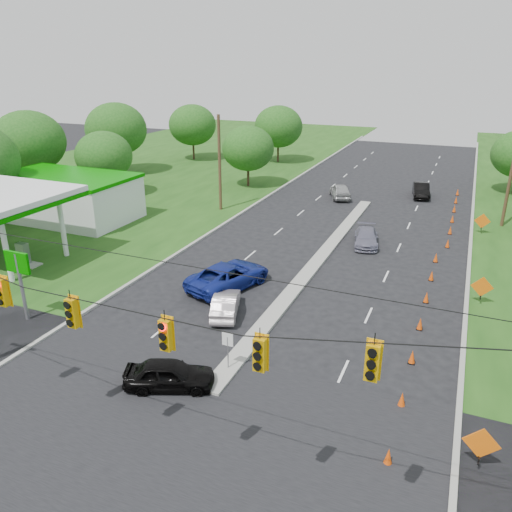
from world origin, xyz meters
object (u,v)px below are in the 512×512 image
at_px(blue_pickup, 229,276).
at_px(black_sedan, 169,375).
at_px(gas_station, 55,196).
at_px(white_sedan, 226,304).

bearing_deg(blue_pickup, black_sedan, 119.40).
distance_m(gas_station, white_sedan, 23.08).
distance_m(black_sedan, blue_pickup, 10.71).
bearing_deg(black_sedan, white_sedan, -16.23).
distance_m(white_sedan, blue_pickup, 3.60).
relative_size(gas_station, blue_pickup, 3.33).
xyz_separation_m(black_sedan, white_sedan, (-0.77, 7.18, -0.04)).
relative_size(black_sedan, blue_pickup, 0.67).
distance_m(gas_station, black_sedan, 27.39).
bearing_deg(black_sedan, gas_station, 30.67).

